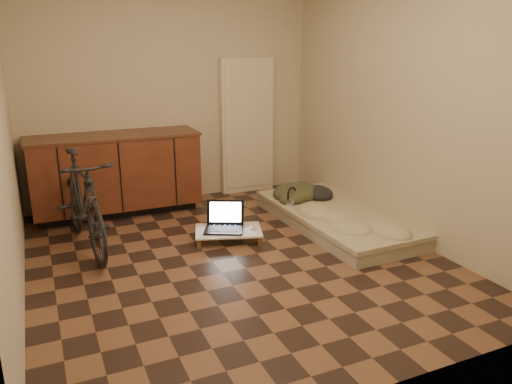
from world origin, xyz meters
name	(u,v)px	position (x,y,z in m)	size (l,w,h in m)	color
room_shell	(233,115)	(0.00, 0.00, 1.30)	(3.50, 4.00, 2.60)	brown
cabinets	(116,173)	(-0.75, 1.70, 0.47)	(1.84, 0.62, 0.91)	black
appliance_panel	(247,126)	(0.95, 1.94, 0.85)	(0.70, 0.10, 1.70)	beige
bicycle	(83,198)	(-1.20, 0.75, 0.51)	(0.46, 1.58, 1.02)	black
futon	(337,218)	(1.30, 0.32, 0.09)	(0.99, 2.01, 0.17)	#AA9F88
clothing_pile	(303,187)	(1.20, 0.90, 0.29)	(0.60, 0.50, 0.24)	#383D23
headphones	(293,196)	(0.98, 0.74, 0.25)	(0.25, 0.23, 0.16)	black
lap_desk	(228,231)	(0.10, 0.42, 0.09)	(0.74, 0.59, 0.11)	brown
laptop	(224,224)	(0.08, 0.46, 0.16)	(0.48, 0.46, 0.26)	black
mouse	(252,228)	(0.32, 0.34, 0.12)	(0.06, 0.10, 0.03)	silver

